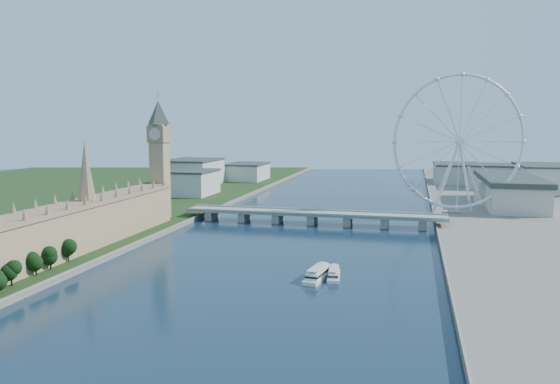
% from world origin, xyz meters
% --- Properties ---
extents(parliament_range, '(24.00, 200.00, 70.00)m').
position_xyz_m(parliament_range, '(-128.00, 170.00, 18.48)').
color(parliament_range, tan).
rests_on(parliament_range, ground).
extents(big_ben, '(20.02, 20.02, 110.00)m').
position_xyz_m(big_ben, '(-128.00, 278.00, 66.57)').
color(big_ben, tan).
rests_on(big_ben, ground).
extents(westminster_bridge, '(220.00, 22.00, 9.50)m').
position_xyz_m(westminster_bridge, '(0.00, 300.00, 6.63)').
color(westminster_bridge, gray).
rests_on(westminster_bridge, ground).
extents(london_eye, '(113.60, 39.12, 124.30)m').
position_xyz_m(london_eye, '(119.98, 355.08, 67.52)').
color(london_eye, silver).
rests_on(london_eye, ground).
extents(county_hall, '(54.00, 144.00, 35.00)m').
position_xyz_m(county_hall, '(175.00, 430.00, 0.00)').
color(county_hall, beige).
rests_on(county_hall, ground).
extents(city_skyline, '(505.00, 280.00, 32.00)m').
position_xyz_m(city_skyline, '(39.22, 560.08, 16.96)').
color(city_skyline, beige).
rests_on(city_skyline, ground).
extents(tour_boat_near, '(12.99, 33.00, 7.12)m').
position_xyz_m(tour_boat_near, '(32.39, 138.28, 0.00)').
color(tour_boat_near, silver).
rests_on(tour_boat_near, ground).
extents(tour_boat_far, '(9.57, 27.32, 5.88)m').
position_xyz_m(tour_boat_far, '(40.50, 142.77, 0.00)').
color(tour_boat_far, white).
rests_on(tour_boat_far, ground).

